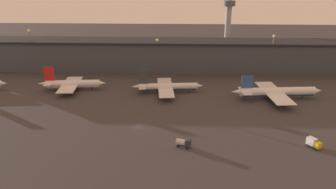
% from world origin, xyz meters
% --- Properties ---
extents(ground, '(600.00, 600.00, 0.00)m').
position_xyz_m(ground, '(0.00, 0.00, 0.00)').
color(ground, '#383538').
extents(terminal_building, '(257.16, 22.37, 19.82)m').
position_xyz_m(terminal_building, '(0.00, 86.46, 9.96)').
color(terminal_building, '#3D424C').
rests_on(terminal_building, ground).
extents(airplane_1, '(36.74, 28.63, 13.48)m').
position_xyz_m(airplane_1, '(-42.12, 43.96, 3.54)').
color(airplane_1, silver).
rests_on(airplane_1, ground).
extents(airplane_2, '(38.45, 32.89, 12.65)m').
position_xyz_m(airplane_2, '(9.92, 42.56, 3.17)').
color(airplane_2, silver).
rests_on(airplane_2, ground).
extents(airplane_3, '(46.87, 34.79, 12.51)m').
position_xyz_m(airplane_3, '(65.69, 34.78, 3.78)').
color(airplane_3, white).
rests_on(airplane_3, ground).
extents(service_vehicle_0, '(4.72, 5.68, 3.50)m').
position_xyz_m(service_vehicle_0, '(65.95, -14.77, 1.92)').
color(service_vehicle_0, gold).
rests_on(service_vehicle_0, ground).
extents(service_vehicle_4, '(5.75, 3.84, 3.35)m').
position_xyz_m(service_vehicle_4, '(18.46, -16.48, 1.80)').
color(service_vehicle_4, '#282D38').
rests_on(service_vehicle_4, ground).
extents(lamp_post_0, '(1.80, 1.80, 27.30)m').
position_xyz_m(lamp_post_0, '(-78.23, 79.01, 17.16)').
color(lamp_post_0, slate).
rests_on(lamp_post_0, ground).
extents(lamp_post_1, '(1.80, 1.80, 22.10)m').
position_xyz_m(lamp_post_1, '(2.18, 79.01, 14.29)').
color(lamp_post_1, slate).
rests_on(lamp_post_1, ground).
extents(lamp_post_2, '(1.80, 1.80, 25.06)m').
position_xyz_m(lamp_post_2, '(73.69, 79.01, 15.94)').
color(lamp_post_2, slate).
rests_on(lamp_post_2, ground).
extents(control_tower, '(9.00, 9.00, 44.12)m').
position_xyz_m(control_tower, '(52.52, 130.97, 25.59)').
color(control_tower, '#99999E').
rests_on(control_tower, ground).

